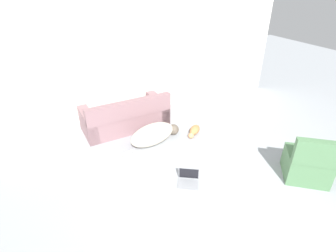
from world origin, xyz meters
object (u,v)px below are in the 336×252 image
couch (126,117)px  side_chair (308,164)px  laptop_open (189,178)px  cat (194,131)px  dog (154,134)px

couch → side_chair: (2.15, -2.81, 0.03)m
couch → laptop_open: (0.38, -2.11, -0.17)m
cat → laptop_open: (-0.82, -1.24, -0.00)m
couch → cat: size_ratio=4.12×
cat → side_chair: bearing=76.9°
cat → side_chair: size_ratio=0.50×
dog → laptop_open: 1.30m
cat → laptop_open: laptop_open is taller
dog → side_chair: bearing=-61.9°
couch → cat: 1.49m
dog → cat: bearing=-17.7°
dog → side_chair: 2.71m
couch → laptop_open: couch is taller
dog → cat: (0.89, -0.05, -0.11)m
laptop_open → side_chair: side_chair is taller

